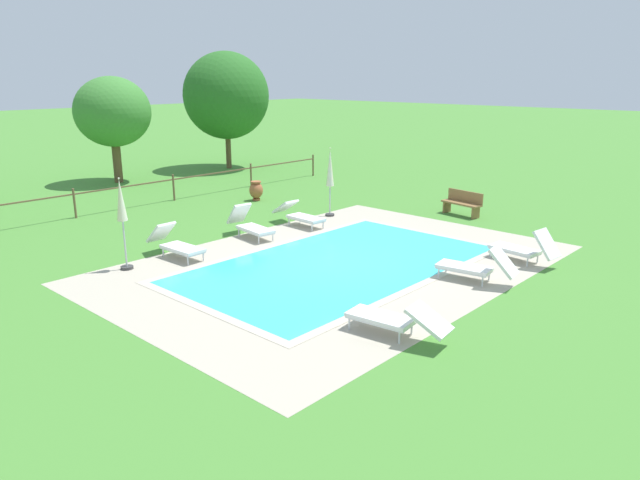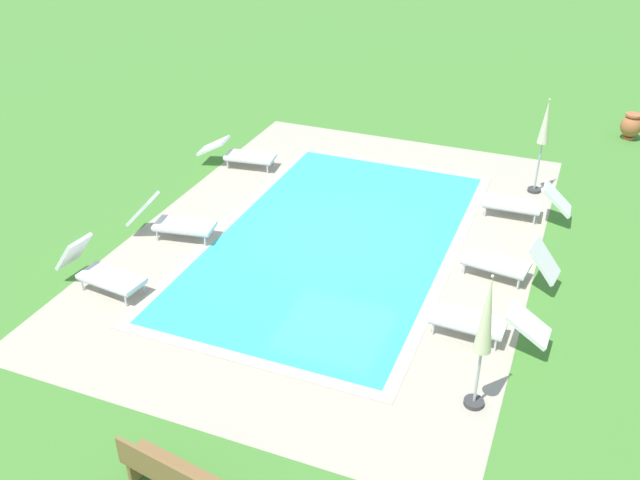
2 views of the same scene
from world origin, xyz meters
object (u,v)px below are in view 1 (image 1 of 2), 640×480
(sun_lounger_south_mid, at_px, (524,248))
(tree_west_mid, at_px, (226,96))
(sun_lounger_north_end, at_px, (475,266))
(tree_centre, at_px, (113,112))
(patio_umbrella_closed_row_mid_west, at_px, (330,172))
(sun_lounger_north_near_steps, at_px, (176,244))
(sun_lounger_south_near_corner, at_px, (300,215))
(sun_lounger_north_mid, at_px, (394,319))
(sun_lounger_north_far, at_px, (251,225))
(wooden_bench_lawn_side, at_px, (463,202))
(patio_umbrella_closed_row_west, at_px, (121,208))
(terracotta_urn_by_tree, at_px, (256,190))

(sun_lounger_south_mid, bearing_deg, tree_west_mid, 74.46)
(sun_lounger_north_end, bearing_deg, tree_centre, 86.27)
(patio_umbrella_closed_row_mid_west, bearing_deg, sun_lounger_north_near_steps, -178.72)
(sun_lounger_south_mid, bearing_deg, sun_lounger_north_end, 174.67)
(sun_lounger_south_near_corner, xyz_separation_m, tree_centre, (0.16, 12.02, 2.85))
(sun_lounger_north_end, relative_size, patio_umbrella_closed_row_mid_west, 0.81)
(sun_lounger_north_near_steps, xyz_separation_m, patio_umbrella_closed_row_mid_west, (6.53, 0.15, 1.21))
(sun_lounger_north_end, height_order, tree_centre, tree_centre)
(tree_west_mid, bearing_deg, patio_umbrella_closed_row_mid_west, -112.35)
(sun_lounger_north_mid, height_order, sun_lounger_north_end, sun_lounger_north_end)
(sun_lounger_north_far, bearing_deg, sun_lounger_north_near_steps, -178.54)
(wooden_bench_lawn_side, height_order, tree_west_mid, tree_west_mid)
(sun_lounger_north_near_steps, xyz_separation_m, sun_lounger_north_far, (2.75, 0.07, 0.01))
(sun_lounger_north_far, bearing_deg, sun_lounger_south_mid, -66.05)
(sun_lounger_south_mid, distance_m, patio_umbrella_closed_row_mid_west, 7.49)
(sun_lounger_north_end, height_order, sun_lounger_south_near_corner, sun_lounger_north_end)
(tree_west_mid, bearing_deg, sun_lounger_south_mid, -105.54)
(patio_umbrella_closed_row_west, xyz_separation_m, terracotta_urn_by_tree, (8.03, 4.03, -1.20))
(sun_lounger_north_far, distance_m, patio_umbrella_closed_row_mid_west, 3.96)
(sun_lounger_south_mid, relative_size, wooden_bench_lawn_side, 1.22)
(sun_lounger_north_mid, xyz_separation_m, sun_lounger_south_mid, (6.12, 0.16, 0.04))
(sun_lounger_north_end, xyz_separation_m, terracotta_urn_by_tree, (2.81, 11.13, 0.03))
(sun_lounger_south_near_corner, distance_m, tree_west_mid, 13.68)
(sun_lounger_north_near_steps, bearing_deg, sun_lounger_north_end, -61.92)
(terracotta_urn_by_tree, relative_size, tree_west_mid, 0.13)
(sun_lounger_north_near_steps, distance_m, sun_lounger_south_mid, 9.40)
(patio_umbrella_closed_row_west, bearing_deg, sun_lounger_south_near_corner, -0.86)
(sun_lounger_south_near_corner, xyz_separation_m, terracotta_urn_by_tree, (1.73, 4.13, 0.05))
(sun_lounger_north_near_steps, height_order, tree_west_mid, tree_west_mid)
(terracotta_urn_by_tree, bearing_deg, wooden_bench_lawn_side, -66.17)
(sun_lounger_north_near_steps, height_order, sun_lounger_north_far, sun_lounger_north_far)
(patio_umbrella_closed_row_mid_west, relative_size, wooden_bench_lawn_side, 1.57)
(sun_lounger_north_far, bearing_deg, sun_lounger_north_mid, -111.05)
(sun_lounger_north_mid, xyz_separation_m, terracotta_urn_by_tree, (6.68, 11.50, 0.06))
(patio_umbrella_closed_row_mid_west, bearing_deg, patio_umbrella_closed_row_west, -179.48)
(patio_umbrella_closed_row_mid_west, bearing_deg, terracotta_urn_by_tree, 89.57)
(sun_lounger_north_end, xyz_separation_m, sun_lounger_south_near_corner, (1.08, 7.00, -0.02))
(sun_lounger_north_far, xyz_separation_m, tree_west_mid, (8.48, 11.50, 3.40))
(tree_west_mid, bearing_deg, terracotta_urn_by_tree, -122.02)
(sun_lounger_north_end, bearing_deg, patio_umbrella_closed_row_west, 126.36)
(sun_lounger_north_mid, xyz_separation_m, sun_lounger_north_far, (2.87, 7.46, 0.04))
(sun_lounger_north_mid, relative_size, sun_lounger_south_near_corner, 1.03)
(sun_lounger_south_near_corner, distance_m, terracotta_urn_by_tree, 4.48)
(sun_lounger_north_end, height_order, terracotta_urn_by_tree, sun_lounger_north_end)
(sun_lounger_north_far, bearing_deg, sun_lounger_north_end, -82.00)
(sun_lounger_north_far, distance_m, terracotta_urn_by_tree, 5.55)
(sun_lounger_south_mid, bearing_deg, tree_centre, 93.00)
(sun_lounger_north_mid, height_order, sun_lounger_north_far, sun_lounger_north_far)
(terracotta_urn_by_tree, distance_m, tree_west_mid, 9.43)
(sun_lounger_north_end, bearing_deg, sun_lounger_north_far, 98.00)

